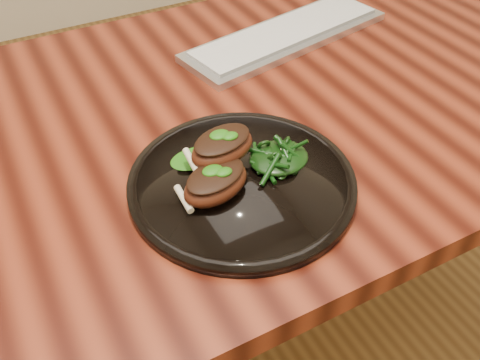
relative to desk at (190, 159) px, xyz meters
name	(u,v)px	position (x,y,z in m)	size (l,w,h in m)	color
desk	(190,159)	(0.00, 0.00, 0.00)	(1.60, 0.80, 0.75)	black
plate	(242,183)	(0.00, -0.19, 0.09)	(0.32, 0.32, 0.02)	black
lamb_chop_front	(215,182)	(-0.04, -0.20, 0.12)	(0.11, 0.09, 0.04)	#491C0E
lamb_chop_back	(222,146)	(-0.01, -0.15, 0.14)	(0.11, 0.09, 0.04)	#491C0E
herb_smear	(195,158)	(-0.04, -0.12, 0.10)	(0.08, 0.05, 0.00)	#114C08
greens_heap	(279,155)	(0.06, -0.18, 0.12)	(0.09, 0.08, 0.03)	black
keyboard	(286,35)	(0.29, 0.16, 0.09)	(0.46, 0.22, 0.02)	silver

